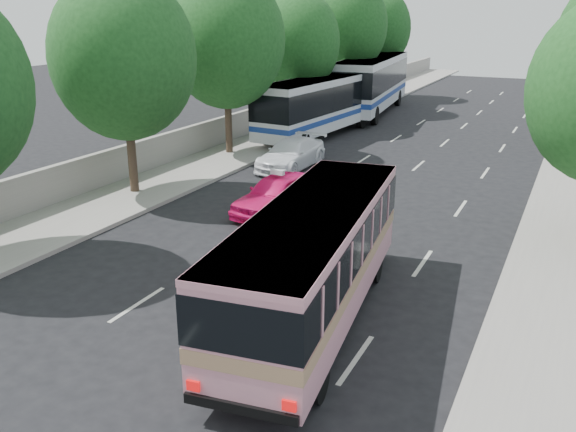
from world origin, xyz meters
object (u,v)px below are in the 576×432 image
Objects in this scene: pink_taxi at (278,194)px; tour_coach_front at (321,101)px; pink_bus at (314,252)px; tour_coach_rear at (372,80)px; white_pickup at (291,154)px.

pink_taxi is 0.37× the size of tour_coach_front.
pink_taxi is at bearing -68.18° from tour_coach_front.
tour_coach_rear is (-8.91, 31.05, 0.59)m from pink_bus.
pink_taxi is at bearing -86.19° from tour_coach_rear.
tour_coach_front reaches higher than pink_bus.
tour_coach_rear is at bearing 95.09° from tour_coach_front.
tour_coach_rear is at bearing 98.87° from pink_bus.
pink_taxi is at bearing 115.66° from pink_bus.
pink_bus is at bearing -80.38° from tour_coach_rear.
white_pickup is 17.65m from tour_coach_rear.
tour_coach_front reaches higher than pink_taxi.
pink_bus is at bearing -50.76° from pink_taxi.
pink_taxi is 24.34m from tour_coach_rear.
tour_coach_front is at bearing -96.39° from tour_coach_rear.
tour_coach_rear is (-1.80, 17.47, 1.73)m from white_pickup.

